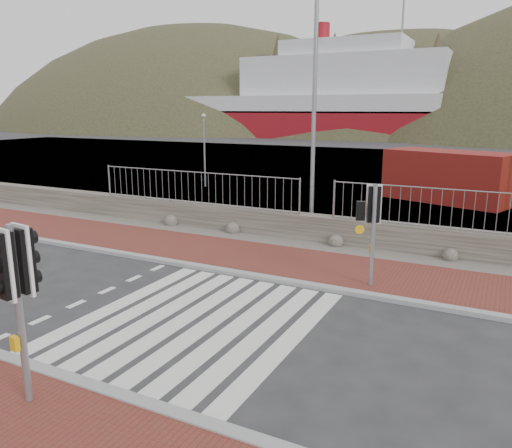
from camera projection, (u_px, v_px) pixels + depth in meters
The scene contains 16 objects.
ground at pixel (197, 321), 10.58m from camera, with size 220.00×220.00×0.00m, color #28282B.
sidewalk_far at pixel (283, 262), 14.47m from camera, with size 40.00×3.00×0.08m, color brown.
kerb_near at pixel (93, 387), 7.96m from camera, with size 40.00×0.25×0.12m, color gray.
kerb_far at pixel (260, 277), 13.17m from camera, with size 40.00×0.25×0.12m, color gray.
zebra_crossing at pixel (197, 321), 10.58m from camera, with size 4.62×5.60×0.01m.
gravel_strip at pixel (308, 246), 16.21m from camera, with size 40.00×1.50×0.06m, color #59544C.
stone_wall at pixel (317, 228), 16.81m from camera, with size 40.00×0.60×0.90m, color #4B453D.
railing at pixel (317, 189), 16.37m from camera, with size 18.07×0.07×1.22m.
quay at pixel (420, 173), 34.79m from camera, with size 120.00×40.00×0.50m, color #4C4C4F.
water at pixel (465, 143), 65.16m from camera, with size 220.00×50.00×0.05m, color #3F4C54.
ferry at pixel (304, 102), 79.19m from camera, with size 50.00×16.00×20.00m.
hills_backdrop at pixel (506, 266), 89.08m from camera, with size 254.00×90.00×100.00m.
traffic_signal_near at pixel (15, 277), 7.13m from camera, with size 0.43×0.30×2.82m.
traffic_signal_far at pixel (373, 214), 12.11m from camera, with size 0.64×0.42×2.63m.
streetlight at pixel (319, 99), 16.75m from camera, with size 1.72×0.73×8.37m.
shipping_container at pixel (448, 176), 23.98m from camera, with size 5.79×2.41×2.41m, color maroon.
Camera 1 is at (5.58, -8.20, 4.40)m, focal length 35.00 mm.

